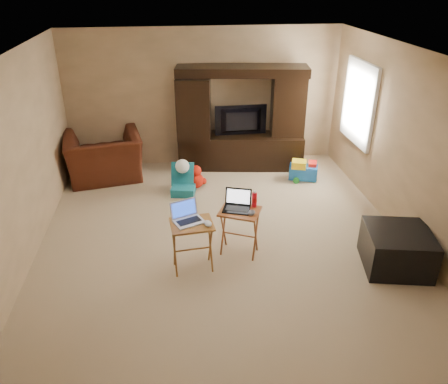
{
  "coord_description": "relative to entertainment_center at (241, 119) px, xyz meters",
  "views": [
    {
      "loc": [
        -0.63,
        -5.17,
        3.37
      ],
      "look_at": [
        0.0,
        -0.2,
        0.8
      ],
      "focal_mm": 35.0,
      "sensor_mm": 36.0,
      "label": 1
    }
  ],
  "objects": [
    {
      "name": "television",
      "position": [
        0.0,
        -0.04,
        -0.04
      ],
      "size": [
        0.96,
        0.15,
        0.55
      ],
      "primitive_type": "imported",
      "rotation": [
        0.0,
        0.0,
        3.17
      ],
      "color": "black",
      "rests_on": "entertainment_center"
    },
    {
      "name": "wall_right",
      "position": [
        1.86,
        -2.39,
        0.31
      ],
      "size": [
        0.0,
        5.5,
        5.5
      ],
      "primitive_type": "plane",
      "rotation": [
        1.57,
        0.0,
        -1.57
      ],
      "color": "tan",
      "rests_on": "ground"
    },
    {
      "name": "wall_back",
      "position": [
        -0.64,
        0.36,
        0.31
      ],
      "size": [
        5.0,
        0.0,
        5.0
      ],
      "primitive_type": "plane",
      "rotation": [
        1.57,
        0.0,
        0.0
      ],
      "color": "tan",
      "rests_on": "ground"
    },
    {
      "name": "window_frame",
      "position": [
        1.82,
        -0.84,
        0.46
      ],
      "size": [
        0.06,
        1.14,
        1.34
      ],
      "primitive_type": "cube",
      "color": "white",
      "rests_on": "ground"
    },
    {
      "name": "laptop_right",
      "position": [
        -0.51,
        -2.8,
        -0.18
      ],
      "size": [
        0.41,
        0.37,
        0.24
      ],
      "primitive_type": "cube",
      "rotation": [
        0.0,
        0.0,
        -0.32
      ],
      "color": "black",
      "rests_on": "tray_table_right"
    },
    {
      "name": "mouse_left",
      "position": [
        -0.91,
        -3.16,
        -0.25
      ],
      "size": [
        0.11,
        0.15,
        0.05
      ],
      "primitive_type": "ellipsoid",
      "rotation": [
        0.0,
        0.0,
        0.2
      ],
      "color": "silver",
      "rests_on": "tray_table_left"
    },
    {
      "name": "water_bottle",
      "position": [
        -0.27,
        -2.74,
        -0.2
      ],
      "size": [
        0.06,
        0.06,
        0.2
      ],
      "primitive_type": "cylinder",
      "color": "red",
      "rests_on": "tray_table_right"
    },
    {
      "name": "wall_front",
      "position": [
        -0.64,
        -5.14,
        0.31
      ],
      "size": [
        5.0,
        0.0,
        5.0
      ],
      "primitive_type": "plane",
      "rotation": [
        -1.57,
        0.0,
        0.0
      ],
      "color": "tan",
      "rests_on": "ground"
    },
    {
      "name": "entertainment_center",
      "position": [
        0.0,
        0.0,
        0.0
      ],
      "size": [
        2.35,
        0.89,
        1.88
      ],
      "primitive_type": "cube",
      "rotation": [
        0.0,
        0.0,
        -0.14
      ],
      "color": "black",
      "rests_on": "floor"
    },
    {
      "name": "window_pane",
      "position": [
        1.84,
        -0.84,
        0.46
      ],
      "size": [
        0.0,
        1.2,
        1.2
      ],
      "primitive_type": "plane",
      "rotation": [
        1.57,
        0.0,
        -1.57
      ],
      "color": "white",
      "rests_on": "ground"
    },
    {
      "name": "recliner",
      "position": [
        -2.48,
        -0.23,
        -0.53
      ],
      "size": [
        1.45,
        1.32,
        0.83
      ],
      "primitive_type": "imported",
      "rotation": [
        0.0,
        0.0,
        3.32
      ],
      "color": "#4B1910",
      "rests_on": "floor"
    },
    {
      "name": "child_rocker",
      "position": [
        -1.13,
        -1.02,
        -0.69
      ],
      "size": [
        0.46,
        0.5,
        0.51
      ],
      "primitive_type": null,
      "rotation": [
        0.0,
        0.0,
        -0.2
      ],
      "color": "#166D7D",
      "rests_on": "floor"
    },
    {
      "name": "tray_table_right",
      "position": [
        -0.47,
        -2.82,
        -0.62
      ],
      "size": [
        0.61,
        0.57,
        0.64
      ],
      "primitive_type": "cube",
      "rotation": [
        0.0,
        0.0,
        -0.43
      ],
      "color": "brown",
      "rests_on": "floor"
    },
    {
      "name": "floor",
      "position": [
        -0.64,
        -2.39,
        -0.94
      ],
      "size": [
        5.5,
        5.5,
        0.0
      ],
      "primitive_type": "plane",
      "color": "#CAB48C",
      "rests_on": "ground"
    },
    {
      "name": "push_toy",
      "position": [
        1.01,
        -0.73,
        -0.75
      ],
      "size": [
        0.59,
        0.5,
        0.37
      ],
      "primitive_type": null,
      "rotation": [
        0.0,
        0.0,
        -0.33
      ],
      "color": "blue",
      "rests_on": "floor"
    },
    {
      "name": "wall_left",
      "position": [
        -3.14,
        -2.39,
        0.31
      ],
      "size": [
        0.0,
        5.5,
        5.5
      ],
      "primitive_type": "plane",
      "rotation": [
        1.57,
        0.0,
        1.57
      ],
      "color": "tan",
      "rests_on": "ground"
    },
    {
      "name": "tray_table_left",
      "position": [
        -1.1,
        -3.09,
        -0.61
      ],
      "size": [
        0.54,
        0.45,
        0.66
      ],
      "primitive_type": "cube",
      "rotation": [
        0.0,
        0.0,
        0.1
      ],
      "color": "#AD7029",
      "rests_on": "floor"
    },
    {
      "name": "ceiling",
      "position": [
        -0.64,
        -2.39,
        1.56
      ],
      "size": [
        5.5,
        5.5,
        0.0
      ],
      "primitive_type": "plane",
      "rotation": [
        3.14,
        0.0,
        0.0
      ],
      "color": "silver",
      "rests_on": "ground"
    },
    {
      "name": "mouse_right",
      "position": [
        -0.34,
        -2.94,
        -0.27
      ],
      "size": [
        0.12,
        0.15,
        0.05
      ],
      "primitive_type": "ellipsoid",
      "rotation": [
        0.0,
        0.0,
        -0.32
      ],
      "color": "#3F3E43",
      "rests_on": "tray_table_right"
    },
    {
      "name": "laptop_left",
      "position": [
        -1.13,
        -3.06,
        -0.16
      ],
      "size": [
        0.43,
        0.39,
        0.24
      ],
      "primitive_type": "cube",
      "rotation": [
        0.0,
        0.0,
        0.4
      ],
      "color": "silver",
      "rests_on": "tray_table_left"
    },
    {
      "name": "plush_toy",
      "position": [
        -0.91,
        -0.82,
        -0.73
      ],
      "size": [
        0.38,
        0.31,
        0.42
      ],
      "primitive_type": null,
      "color": "red",
      "rests_on": "floor"
    },
    {
      "name": "ottoman",
      "position": [
        1.44,
        -3.35,
        -0.69
      ],
      "size": [
        0.92,
        0.92,
        0.5
      ],
      "primitive_type": "cube",
      "rotation": [
        0.0,
        0.0,
        -0.2
      ],
      "color": "black",
      "rests_on": "floor"
    }
  ]
}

